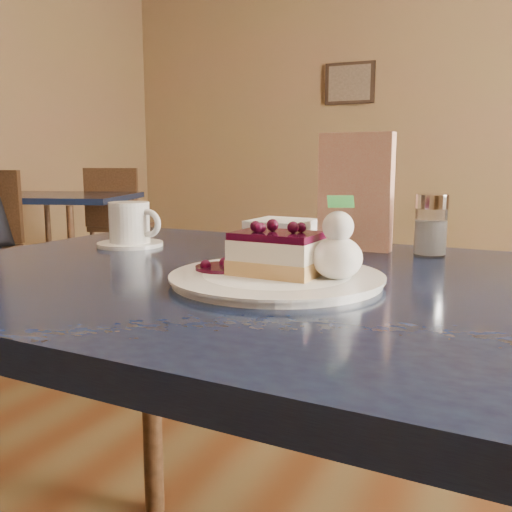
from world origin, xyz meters
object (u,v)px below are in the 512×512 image
at_px(dessert_plate, 277,279).
at_px(coffee_set, 131,227).
at_px(cheesecake_slice, 277,254).
at_px(bg_table_far_left, 62,290).
at_px(main_table, 291,327).

distance_m(dessert_plate, coffee_set, 0.46).
bearing_deg(cheesecake_slice, bg_table_far_left, 142.07).
relative_size(main_table, bg_table_far_left, 0.73).
height_order(dessert_plate, coffee_set, coffee_set).
bearing_deg(main_table, bg_table_far_left, 142.78).
relative_size(main_table, dessert_plate, 4.21).
height_order(main_table, cheesecake_slice, cheesecake_slice).
relative_size(dessert_plate, cheesecake_slice, 2.37).
distance_m(cheesecake_slice, bg_table_far_left, 3.39).
relative_size(main_table, coffee_set, 8.87).
relative_size(dessert_plate, bg_table_far_left, 0.17).
xyz_separation_m(dessert_plate, cheesecake_slice, (-0.00, 0.00, 0.04)).
height_order(cheesecake_slice, coffee_set, coffee_set).
distance_m(main_table, dessert_plate, 0.10).
xyz_separation_m(main_table, dessert_plate, (-0.00, -0.05, 0.09)).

